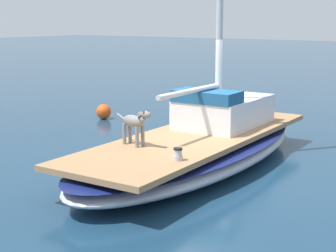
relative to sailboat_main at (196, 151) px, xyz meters
name	(u,v)px	position (x,y,z in m)	size (l,w,h in m)	color
ground_plane	(196,167)	(0.00, 0.00, -0.34)	(120.00, 120.00, 0.00)	navy
sailboat_main	(196,151)	(0.00, 0.00, 0.00)	(2.61, 7.27, 0.66)	#B2B7C1
cabin_house	(223,110)	(-0.02, 1.12, 0.67)	(1.43, 2.24, 0.84)	silver
dog_grey	(135,123)	(-0.46, -1.38, 0.75)	(0.93, 0.33, 0.70)	gray
deck_winch	(178,154)	(0.74, -1.81, 0.42)	(0.16, 0.16, 0.21)	#B7B7BC
mooring_buoy	(104,112)	(-4.94, 2.92, -0.12)	(0.44, 0.44, 0.44)	#E55119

